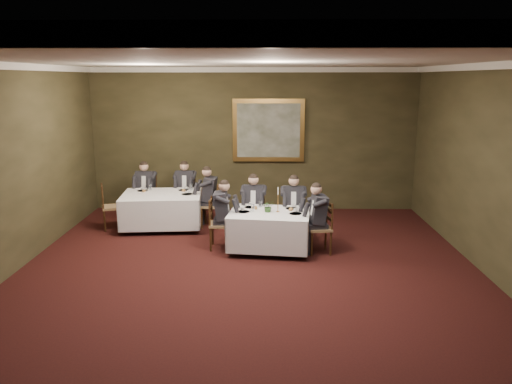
{
  "coord_description": "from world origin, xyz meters",
  "views": [
    {
      "loc": [
        0.26,
        -7.3,
        3.25
      ],
      "look_at": [
        0.1,
        1.86,
        1.15
      ],
      "focal_mm": 35.0,
      "sensor_mm": 36.0,
      "label": 1
    }
  ],
  "objects_px": {
    "table_main": "(269,228)",
    "diner_main_backright": "(293,215)",
    "diner_sec_backright": "(186,196)",
    "diner_sec_endright": "(211,204)",
    "diner_main_endright": "(319,227)",
    "centerpiece": "(268,206)",
    "table_second": "(162,208)",
    "chair_sec_endleft": "(112,216)",
    "painting": "(269,130)",
    "diner_main_backleft": "(254,213)",
    "chair_main_backright": "(293,225)",
    "candlestick": "(278,203)",
    "diner_main_endleft": "(221,223)",
    "chair_main_backleft": "(254,224)",
    "chair_main_endright": "(320,238)",
    "chair_sec_backleft": "(147,205)",
    "chair_sec_backright": "(186,205)",
    "diner_sec_backleft": "(147,196)",
    "chair_sec_endright": "(212,214)"
  },
  "relations": [
    {
      "from": "chair_main_backleft",
      "to": "chair_sec_endright",
      "type": "xyz_separation_m",
      "value": [
        -0.96,
        0.74,
        0.0
      ]
    },
    {
      "from": "diner_sec_backleft",
      "to": "diner_sec_backright",
      "type": "xyz_separation_m",
      "value": [
        0.92,
        0.08,
        0.0
      ]
    },
    {
      "from": "chair_main_backright",
      "to": "chair_sec_endleft",
      "type": "height_order",
      "value": "same"
    },
    {
      "from": "diner_main_backright",
      "to": "centerpiece",
      "type": "height_order",
      "value": "diner_main_backright"
    },
    {
      "from": "diner_sec_endright",
      "to": "chair_sec_endleft",
      "type": "distance_m",
      "value": 2.19
    },
    {
      "from": "diner_main_endleft",
      "to": "diner_sec_endright",
      "type": "xyz_separation_m",
      "value": [
        -0.34,
        1.45,
        0.0
      ]
    },
    {
      "from": "diner_sec_backright",
      "to": "diner_main_endright",
      "type": "bearing_deg",
      "value": 141.56
    },
    {
      "from": "table_second",
      "to": "diner_sec_endright",
      "type": "height_order",
      "value": "diner_sec_endright"
    },
    {
      "from": "chair_main_endright",
      "to": "chair_sec_backleft",
      "type": "relative_size",
      "value": 1.0
    },
    {
      "from": "diner_main_endleft",
      "to": "centerpiece",
      "type": "xyz_separation_m",
      "value": [
        0.92,
        -0.1,
        0.37
      ]
    },
    {
      "from": "diner_sec_endright",
      "to": "centerpiece",
      "type": "xyz_separation_m",
      "value": [
        1.26,
        -1.55,
        0.37
      ]
    },
    {
      "from": "table_main",
      "to": "chair_sec_endleft",
      "type": "distance_m",
      "value": 3.72
    },
    {
      "from": "diner_main_endright",
      "to": "painting",
      "type": "xyz_separation_m",
      "value": [
        -0.94,
        3.2,
        1.48
      ]
    },
    {
      "from": "diner_sec_backright",
      "to": "diner_sec_endright",
      "type": "bearing_deg",
      "value": 132.15
    },
    {
      "from": "table_second",
      "to": "centerpiece",
      "type": "distance_m",
      "value": 2.79
    },
    {
      "from": "painting",
      "to": "candlestick",
      "type": "bearing_deg",
      "value": -86.99
    },
    {
      "from": "diner_sec_backright",
      "to": "centerpiece",
      "type": "height_order",
      "value": "diner_sec_backright"
    },
    {
      "from": "diner_main_endleft",
      "to": "chair_sec_endleft",
      "type": "height_order",
      "value": "diner_main_endleft"
    },
    {
      "from": "chair_sec_backright",
      "to": "diner_sec_backleft",
      "type": "bearing_deg",
      "value": 7.65
    },
    {
      "from": "chair_sec_endleft",
      "to": "diner_main_endright",
      "type": "bearing_deg",
      "value": 52.16
    },
    {
      "from": "centerpiece",
      "to": "diner_main_endright",
      "type": "bearing_deg",
      "value": -7.19
    },
    {
      "from": "chair_sec_backleft",
      "to": "chair_main_backright",
      "type": "bearing_deg",
      "value": 161.4
    },
    {
      "from": "diner_main_endright",
      "to": "painting",
      "type": "relative_size",
      "value": 0.77
    },
    {
      "from": "chair_sec_endleft",
      "to": "painting",
      "type": "xyz_separation_m",
      "value": [
        3.45,
        1.71,
        1.71
      ]
    },
    {
      "from": "table_main",
      "to": "painting",
      "type": "distance_m",
      "value": 3.46
    },
    {
      "from": "chair_sec_backleft",
      "to": "chair_sec_endleft",
      "type": "bearing_deg",
      "value": 65.96
    },
    {
      "from": "diner_sec_backleft",
      "to": "chair_sec_endright",
      "type": "distance_m",
      "value": 1.8
    },
    {
      "from": "chair_main_endright",
      "to": "candlestick",
      "type": "bearing_deg",
      "value": 72.88
    },
    {
      "from": "diner_main_endleft",
      "to": "diner_sec_backright",
      "type": "xyz_separation_m",
      "value": [
        -1.03,
        2.27,
        0.0
      ]
    },
    {
      "from": "chair_sec_endright",
      "to": "candlestick",
      "type": "relative_size",
      "value": 2.03
    },
    {
      "from": "table_second",
      "to": "candlestick",
      "type": "height_order",
      "value": "candlestick"
    },
    {
      "from": "chair_main_backleft",
      "to": "chair_main_endright",
      "type": "height_order",
      "value": "same"
    },
    {
      "from": "painting",
      "to": "chair_main_endright",
      "type": "bearing_deg",
      "value": -73.42
    },
    {
      "from": "table_main",
      "to": "painting",
      "type": "height_order",
      "value": "painting"
    },
    {
      "from": "diner_main_backleft",
      "to": "chair_main_backright",
      "type": "xyz_separation_m",
      "value": [
        0.81,
        -0.08,
        -0.23
      ]
    },
    {
      "from": "diner_main_backleft",
      "to": "candlestick",
      "type": "height_order",
      "value": "diner_main_backleft"
    },
    {
      "from": "diner_main_backleft",
      "to": "diner_sec_backright",
      "type": "bearing_deg",
      "value": -38.58
    },
    {
      "from": "table_second",
      "to": "painting",
      "type": "relative_size",
      "value": 1.04
    },
    {
      "from": "diner_main_endleft",
      "to": "diner_sec_endright",
      "type": "relative_size",
      "value": 1.0
    },
    {
      "from": "chair_sec_endleft",
      "to": "diner_main_endleft",
      "type": "bearing_deg",
      "value": 44.1
    },
    {
      "from": "chair_sec_backleft",
      "to": "chair_main_backleft",
      "type": "bearing_deg",
      "value": 156.47
    },
    {
      "from": "diner_main_endright",
      "to": "centerpiece",
      "type": "height_order",
      "value": "diner_main_endright"
    },
    {
      "from": "table_main",
      "to": "diner_main_backright",
      "type": "height_order",
      "value": "diner_main_backright"
    },
    {
      "from": "table_main",
      "to": "diner_sec_backright",
      "type": "xyz_separation_m",
      "value": [
        -1.97,
        2.38,
        0.06
      ]
    },
    {
      "from": "table_second",
      "to": "chair_sec_endleft",
      "type": "height_order",
      "value": "chair_sec_endleft"
    },
    {
      "from": "chair_sec_endleft",
      "to": "candlestick",
      "type": "height_order",
      "value": "candlestick"
    },
    {
      "from": "diner_main_endright",
      "to": "diner_sec_backright",
      "type": "relative_size",
      "value": 1.0
    },
    {
      "from": "table_second",
      "to": "diner_main_backleft",
      "type": "relative_size",
      "value": 1.36
    },
    {
      "from": "table_main",
      "to": "diner_main_endleft",
      "type": "bearing_deg",
      "value": 173.18
    },
    {
      "from": "chair_sec_backright",
      "to": "chair_sec_endleft",
      "type": "relative_size",
      "value": 1.0
    }
  ]
}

